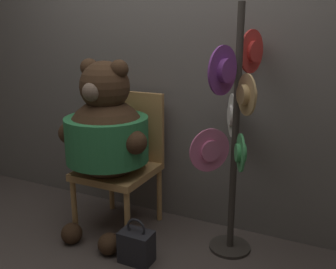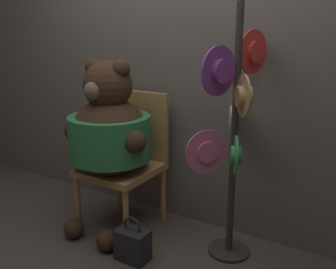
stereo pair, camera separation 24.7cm
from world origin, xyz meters
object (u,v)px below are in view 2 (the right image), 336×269
Objects in this scene: hat_display_rack at (231,126)px; handbag_on_ground at (133,244)px; chair at (128,156)px; teddy_bear at (109,132)px.

handbag_on_ground is (-0.49, -0.37, -0.77)m from hat_display_rack.
hat_display_rack reaches higher than handbag_on_ground.
hat_display_rack is 0.99m from handbag_on_ground.
hat_display_rack reaches higher than chair.
chair is 0.91m from hat_display_rack.
teddy_bear is at bearing 146.86° from handbag_on_ground.
handbag_on_ground is at bearing -33.14° from teddy_bear.
handbag_on_ground is at bearing -142.60° from hat_display_rack.
hat_display_rack is (0.84, -0.05, 0.35)m from chair.
handbag_on_ground is (0.35, -0.42, -0.42)m from chair.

